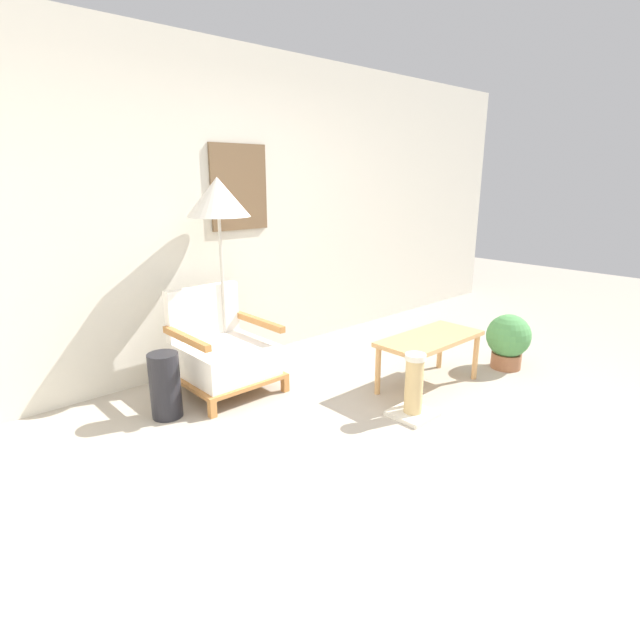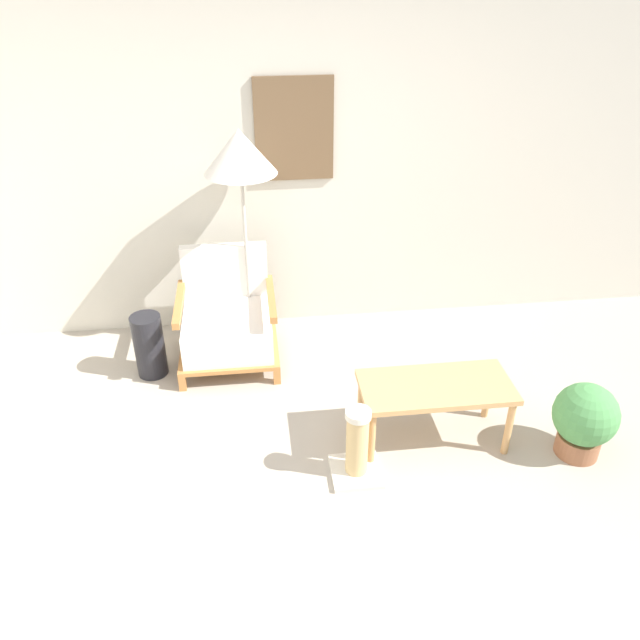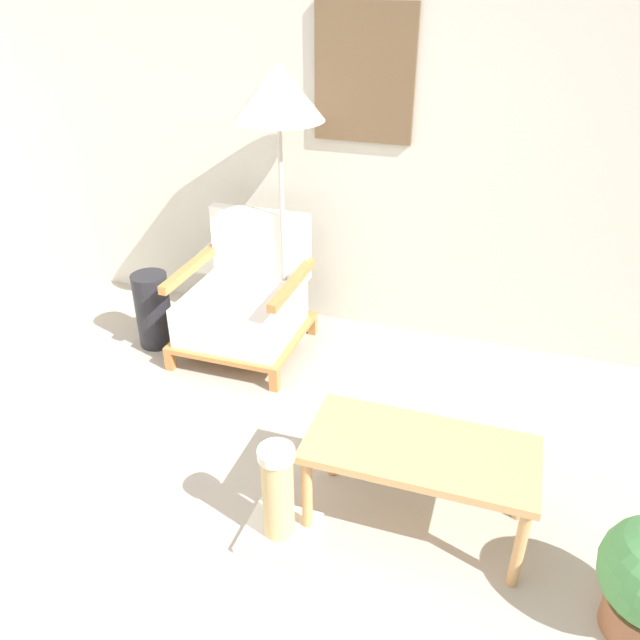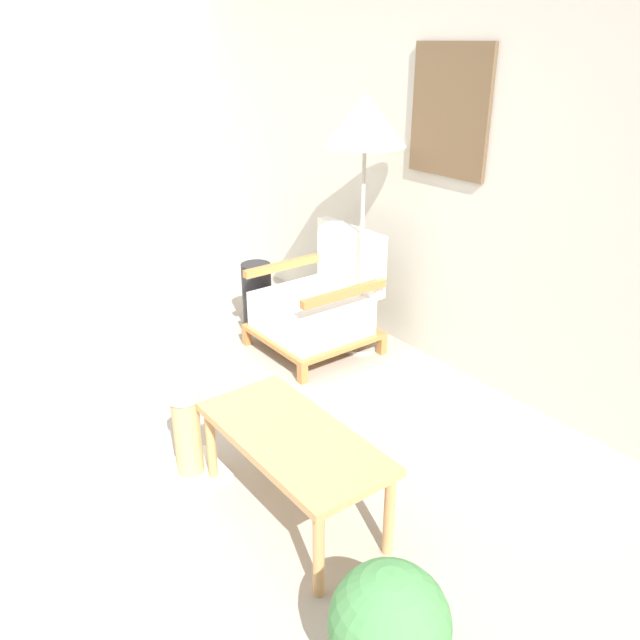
{
  "view_description": "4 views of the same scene",
  "coord_description": "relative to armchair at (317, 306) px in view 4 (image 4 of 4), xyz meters",
  "views": [
    {
      "loc": [
        -2.48,
        -1.42,
        1.64
      ],
      "look_at": [
        0.08,
        1.37,
        0.55
      ],
      "focal_mm": 28.0,
      "sensor_mm": 36.0,
      "label": 1
    },
    {
      "loc": [
        -0.35,
        -2.11,
        2.66
      ],
      "look_at": [
        0.08,
        1.37,
        0.55
      ],
      "focal_mm": 35.0,
      "sensor_mm": 36.0,
      "label": 2
    },
    {
      "loc": [
        0.92,
        -1.14,
        2.07
      ],
      "look_at": [
        0.08,
        1.37,
        0.55
      ],
      "focal_mm": 35.0,
      "sensor_mm": 36.0,
      "label": 3
    },
    {
      "loc": [
        2.5,
        -0.45,
        1.92
      ],
      "look_at": [
        0.08,
        1.37,
        0.55
      ],
      "focal_mm": 35.0,
      "sensor_mm": 36.0,
      "label": 4
    }
  ],
  "objects": [
    {
      "name": "scratching_post",
      "position": [
        0.73,
        -1.3,
        -0.12
      ],
      "size": [
        0.29,
        0.29,
        0.47
      ],
      "color": "beige",
      "rests_on": "ground_plane"
    },
    {
      "name": "vase",
      "position": [
        -0.56,
        -0.13,
        -0.07
      ],
      "size": [
        0.21,
        0.21,
        0.47
      ],
      "primitive_type": "cylinder",
      "color": "black",
      "rests_on": "ground_plane"
    },
    {
      "name": "ground_plane",
      "position": [
        0.55,
        -1.82,
        -0.31
      ],
      "size": [
        14.0,
        14.0,
        0.0
      ],
      "primitive_type": "plane",
      "color": "#A89E8E"
    },
    {
      "name": "coffee_table",
      "position": [
        1.25,
        -1.06,
        0.06
      ],
      "size": [
        0.91,
        0.43,
        0.42
      ],
      "color": "tan",
      "rests_on": "ground_plane"
    },
    {
      "name": "floor_lamp",
      "position": [
        0.17,
        0.23,
        1.14
      ],
      "size": [
        0.5,
        0.5,
        1.64
      ],
      "color": "#B7B2A8",
      "rests_on": "ground_plane"
    },
    {
      "name": "potted_plant",
      "position": [
        2.1,
        -1.29,
        -0.04
      ],
      "size": [
        0.38,
        0.38,
        0.49
      ],
      "color": "#935B3D",
      "rests_on": "ground_plane"
    },
    {
      "name": "wall_back",
      "position": [
        0.55,
        0.56,
        1.04
      ],
      "size": [
        8.0,
        0.09,
        2.7
      ],
      "color": "beige",
      "rests_on": "ground_plane"
    },
    {
      "name": "armchair",
      "position": [
        0.0,
        0.0,
        0.0
      ],
      "size": [
        0.71,
        0.7,
        0.8
      ],
      "color": "#B2753D",
      "rests_on": "ground_plane"
    }
  ]
}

